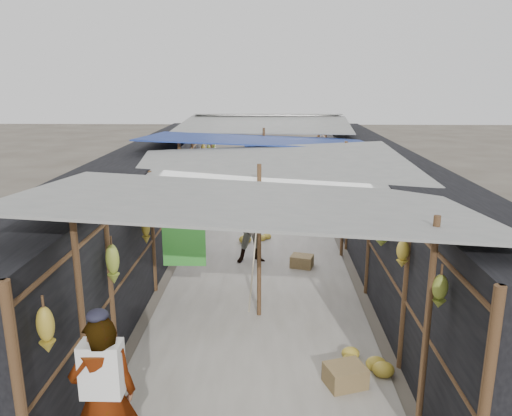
# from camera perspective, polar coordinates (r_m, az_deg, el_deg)

# --- Properties ---
(aisle_slab) EXTENTS (3.60, 16.00, 0.02)m
(aisle_slab) POSITION_cam_1_polar(r_m,az_deg,el_deg) (11.88, 0.71, -4.55)
(aisle_slab) COLOR #9E998E
(aisle_slab) RESTS_ON ground
(stall_left) EXTENTS (1.40, 15.00, 2.30)m
(stall_left) POSITION_cam_1_polar(r_m,az_deg,el_deg) (11.90, -12.39, 0.87)
(stall_left) COLOR black
(stall_left) RESTS_ON ground
(stall_right) EXTENTS (1.40, 15.00, 2.30)m
(stall_right) POSITION_cam_1_polar(r_m,az_deg,el_deg) (11.83, 13.92, 0.69)
(stall_right) COLOR black
(stall_right) RESTS_ON ground
(crate_near) EXTENTS (0.53, 0.47, 0.27)m
(crate_near) POSITION_cam_1_polar(r_m,az_deg,el_deg) (10.68, 5.26, -6.11)
(crate_near) COLOR olive
(crate_near) RESTS_ON ground
(crate_mid) EXTENTS (0.59, 0.53, 0.30)m
(crate_mid) POSITION_cam_1_polar(r_m,az_deg,el_deg) (6.93, 10.16, -18.39)
(crate_mid) COLOR olive
(crate_mid) RESTS_ON ground
(crate_back) EXTENTS (0.43, 0.37, 0.25)m
(crate_back) POSITION_cam_1_polar(r_m,az_deg,el_deg) (14.49, -0.46, -0.55)
(crate_back) COLOR olive
(crate_back) RESTS_ON ground
(black_basin) EXTENTS (0.64, 0.64, 0.19)m
(black_basin) POSITION_cam_1_polar(r_m,az_deg,el_deg) (16.62, 4.24, 1.28)
(black_basin) COLOR black
(black_basin) RESTS_ON ground
(vendor_elderly) EXTENTS (0.73, 0.60, 1.73)m
(vendor_elderly) POSITION_cam_1_polar(r_m,az_deg,el_deg) (5.43, -16.94, -19.97)
(vendor_elderly) COLOR white
(vendor_elderly) RESTS_ON ground
(shopper_blue) EXTENTS (0.89, 0.75, 1.62)m
(shopper_blue) POSITION_cam_1_polar(r_m,az_deg,el_deg) (10.73, -0.15, -2.16)
(shopper_blue) COLOR #2141A9
(shopper_blue) RESTS_ON ground
(vendor_seated) EXTENTS (0.42, 0.61, 0.87)m
(vendor_seated) POSITION_cam_1_polar(r_m,az_deg,el_deg) (16.15, 5.24, 2.10)
(vendor_seated) COLOR #44403B
(vendor_seated) RESTS_ON ground
(market_canopy) EXTENTS (5.62, 15.20, 2.77)m
(market_canopy) POSITION_cam_1_polar(r_m,az_deg,el_deg) (11.64, 0.90, 7.20)
(market_canopy) COLOR brown
(market_canopy) RESTS_ON ground
(hanging_bananas) EXTENTS (3.95, 14.19, 0.84)m
(hanging_bananas) POSITION_cam_1_polar(r_m,az_deg,el_deg) (11.67, -0.59, 3.45)
(hanging_bananas) COLOR #AA902B
(hanging_bananas) RESTS_ON ground
(floor_bananas) EXTENTS (3.58, 10.35, 0.33)m
(floor_bananas) POSITION_cam_1_polar(r_m,az_deg,el_deg) (13.59, 1.33, -1.45)
(floor_bananas) COLOR #AA902B
(floor_bananas) RESTS_ON ground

